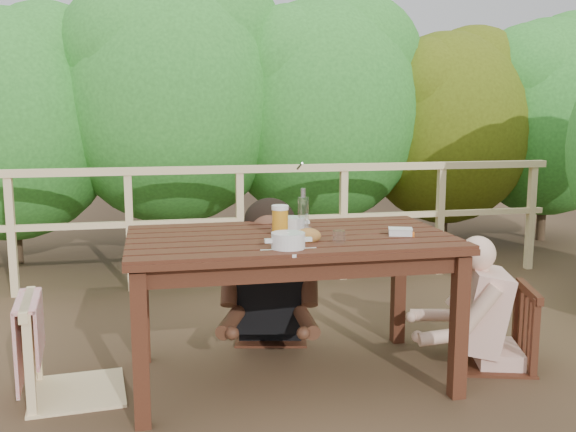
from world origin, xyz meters
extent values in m
plane|color=brown|center=(0.00, 0.00, 0.00)|extent=(60.00, 60.00, 0.00)
cube|color=#3B1C10|center=(0.00, 0.00, 0.40)|extent=(1.71, 0.96, 0.79)
cube|color=beige|center=(-1.13, 0.03, 0.50)|extent=(0.54, 0.54, 1.00)
cube|color=#3B1C10|center=(0.02, 0.67, 0.45)|extent=(0.53, 0.53, 0.91)
cube|color=#3B1C10|center=(1.20, -0.05, 0.44)|extent=(0.54, 0.54, 0.88)
cube|color=beige|center=(0.00, 2.00, 0.51)|extent=(5.60, 0.10, 1.01)
cylinder|color=silver|center=(-0.08, -0.33, 0.84)|extent=(0.28, 0.28, 0.09)
cylinder|color=silver|center=(0.05, 0.19, 0.83)|extent=(0.24, 0.24, 0.08)
ellipsoid|color=#A06730|center=(0.05, -0.18, 0.83)|extent=(0.14, 0.11, 0.08)
cylinder|color=gold|center=(-0.05, 0.02, 0.88)|extent=(0.09, 0.09, 0.17)
cylinder|color=white|center=(0.10, 0.12, 0.92)|extent=(0.06, 0.06, 0.25)
cylinder|color=silver|center=(0.20, -0.25, 0.83)|extent=(0.07, 0.07, 0.08)
cube|color=silver|center=(0.57, -0.13, 0.82)|extent=(0.15, 0.13, 0.05)
camera|label=1|loc=(-0.71, -3.35, 1.47)|focal=40.72mm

